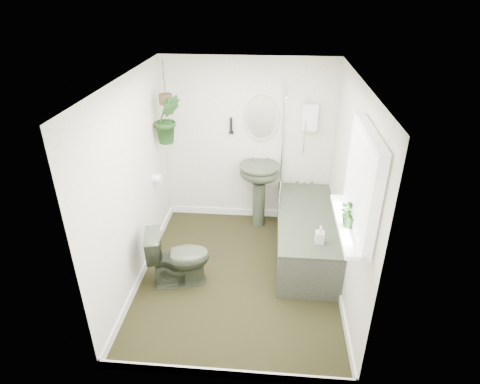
{
  "coord_description": "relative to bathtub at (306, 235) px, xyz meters",
  "views": [
    {
      "loc": [
        0.34,
        -3.74,
        3.13
      ],
      "look_at": [
        0.0,
        0.15,
        1.05
      ],
      "focal_mm": 30.0,
      "sensor_mm": 36.0,
      "label": 1
    }
  ],
  "objects": [
    {
      "name": "toilet",
      "position": [
        -1.47,
        -0.67,
        0.06
      ],
      "size": [
        0.76,
        0.54,
        0.71
      ],
      "primitive_type": "imported",
      "rotation": [
        0.0,
        0.0,
        1.81
      ],
      "color": "#343C2C",
      "rests_on": "floor"
    },
    {
      "name": "bathtub",
      "position": [
        0.0,
        0.0,
        0.0
      ],
      "size": [
        0.72,
        1.72,
        0.58
      ],
      "primitive_type": null,
      "color": "#343C2C",
      "rests_on": "floor"
    },
    {
      "name": "bath_screen",
      "position": [
        -0.33,
        0.49,
        0.99
      ],
      "size": [
        0.04,
        0.72,
        1.4
      ],
      "primitive_type": null,
      "color": "silver",
      "rests_on": "bathtub"
    },
    {
      "name": "shower_box",
      "position": [
        0.0,
        0.84,
        1.26
      ],
      "size": [
        0.2,
        0.1,
        0.35
      ],
      "primitive_type": "cube",
      "color": "white",
      "rests_on": "wall_back"
    },
    {
      "name": "window_blinds",
      "position": [
        0.24,
        -1.2,
        1.36
      ],
      "size": [
        0.01,
        0.86,
        0.76
      ],
      "primitive_type": "cube",
      "color": "white",
      "rests_on": "wall_right"
    },
    {
      "name": "wall_left",
      "position": [
        -1.96,
        -0.5,
        0.86
      ],
      "size": [
        0.02,
        2.8,
        2.3
      ],
      "primitive_type": "cube",
      "color": "white",
      "rests_on": "ground"
    },
    {
      "name": "ceiling",
      "position": [
        -0.8,
        -0.5,
        2.02
      ],
      "size": [
        2.3,
        2.8,
        0.02
      ],
      "primitive_type": "cube",
      "color": "white",
      "rests_on": "ground"
    },
    {
      "name": "window_sill",
      "position": [
        0.22,
        -1.2,
        0.94
      ],
      "size": [
        0.18,
        1.0,
        0.04
      ],
      "primitive_type": "cube",
      "color": "white",
      "rests_on": "wall_right"
    },
    {
      "name": "wall_right",
      "position": [
        0.36,
        -0.5,
        0.86
      ],
      "size": [
        0.02,
        2.8,
        2.3
      ],
      "primitive_type": "cube",
      "color": "white",
      "rests_on": "ground"
    },
    {
      "name": "window_recess",
      "position": [
        0.29,
        -1.2,
        1.36
      ],
      "size": [
        0.08,
        1.0,
        0.9
      ],
      "primitive_type": "cube",
      "color": "white",
      "rests_on": "wall_right"
    },
    {
      "name": "hanging_plant",
      "position": [
        -1.77,
        0.45,
        1.31
      ],
      "size": [
        0.42,
        0.38,
        0.62
      ],
      "primitive_type": "imported",
      "rotation": [
        0.0,
        0.0,
        0.38
      ],
      "color": "black",
      "rests_on": "ceiling"
    },
    {
      "name": "skirting",
      "position": [
        -0.8,
        -0.5,
        -0.24
      ],
      "size": [
        2.3,
        2.8,
        0.1
      ],
      "primitive_type": "cube",
      "color": "white",
      "rests_on": "floor"
    },
    {
      "name": "sill_plant",
      "position": [
        0.23,
        -1.25,
        1.09
      ],
      "size": [
        0.26,
        0.24,
        0.25
      ],
      "primitive_type": "imported",
      "rotation": [
        0.0,
        0.0,
        0.2
      ],
      "color": "black",
      "rests_on": "window_sill"
    },
    {
      "name": "toilet_roll_holder",
      "position": [
        -1.9,
        0.2,
        0.61
      ],
      "size": [
        0.11,
        0.11,
        0.11
      ],
      "primitive_type": "cylinder",
      "rotation": [
        0.0,
        1.57,
        0.0
      ],
      "color": "white",
      "rests_on": "wall_left"
    },
    {
      "name": "hanging_pot",
      "position": [
        -1.77,
        0.45,
        1.56
      ],
      "size": [
        0.16,
        0.16,
        0.12
      ],
      "primitive_type": "cylinder",
      "color": "#4B3724",
      "rests_on": "ceiling"
    },
    {
      "name": "oval_mirror",
      "position": [
        -0.62,
        0.87,
        1.21
      ],
      "size": [
        0.46,
        0.03,
        0.62
      ],
      "primitive_type": "ellipsoid",
      "color": "#B9AD93",
      "rests_on": "wall_back"
    },
    {
      "name": "soap_bottle",
      "position": [
        0.09,
        -0.57,
        0.39
      ],
      "size": [
        0.09,
        0.1,
        0.21
      ],
      "primitive_type": "imported",
      "rotation": [
        0.0,
        0.0,
        -0.01
      ],
      "color": "#302B2B",
      "rests_on": "bathtub"
    },
    {
      "name": "wall_sconce",
      "position": [
        -1.02,
        0.86,
        1.11
      ],
      "size": [
        0.04,
        0.04,
        0.22
      ],
      "primitive_type": "cylinder",
      "color": "black",
      "rests_on": "wall_back"
    },
    {
      "name": "wall_back",
      "position": [
        -0.8,
        0.91,
        0.86
      ],
      "size": [
        2.3,
        0.02,
        2.3
      ],
      "primitive_type": "cube",
      "color": "white",
      "rests_on": "ground"
    },
    {
      "name": "wall_front",
      "position": [
        -0.8,
        -1.91,
        0.86
      ],
      "size": [
        2.3,
        0.02,
        2.3
      ],
      "primitive_type": "cube",
      "color": "white",
      "rests_on": "ground"
    },
    {
      "name": "pedestal_sink",
      "position": [
        -0.62,
        0.66,
        0.18
      ],
      "size": [
        0.64,
        0.58,
        0.94
      ],
      "primitive_type": null,
      "rotation": [
        0.0,
        0.0,
        -0.23
      ],
      "color": "#343C2C",
      "rests_on": "floor"
    },
    {
      "name": "floor",
      "position": [
        -0.8,
        -0.5,
        -0.3
      ],
      "size": [
        2.3,
        2.8,
        0.02
      ],
      "primitive_type": "cube",
      "color": "black",
      "rests_on": "ground"
    }
  ]
}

